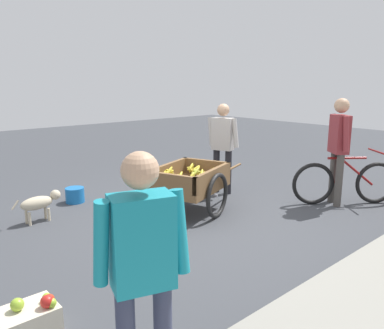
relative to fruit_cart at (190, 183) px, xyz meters
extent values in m
plane|color=#3D3F44|center=(0.13, 0.23, -0.44)|extent=(24.00, 24.00, 0.00)
cube|color=brown|center=(0.01, 0.01, -0.04)|extent=(1.31, 1.13, 0.10)
cube|color=brown|center=(0.49, 0.19, 0.13)|extent=(0.33, 0.77, 0.24)
cube|color=brown|center=(-0.48, -0.17, 0.13)|extent=(0.33, 0.77, 0.24)
cube|color=brown|center=(-0.12, 0.35, 0.13)|extent=(1.05, 0.44, 0.24)
cube|color=brown|center=(0.13, -0.34, 0.13)|extent=(1.05, 0.44, 0.24)
torus|color=black|center=(-0.15, 0.42, -0.12)|extent=(0.62, 0.28, 0.64)
torus|color=black|center=(0.16, -0.41, -0.12)|extent=(0.62, 0.28, 0.64)
cylinder|color=#9E9EA8|center=(0.01, 0.01, -0.12)|extent=(0.34, 0.84, 0.04)
cylinder|color=brown|center=(-0.89, 0.04, 0.11)|extent=(0.53, 0.22, 0.04)
cylinder|color=brown|center=(-0.65, -0.60, 0.11)|extent=(0.53, 0.22, 0.04)
cylinder|color=#9E9EA8|center=(0.45, 0.17, -0.26)|extent=(0.04, 0.04, 0.35)
ellipsoid|color=gold|center=(-0.01, -0.21, 0.06)|extent=(0.19, 0.06, 0.13)
ellipsoid|color=gold|center=(0.01, -0.20, 0.07)|extent=(0.17, 0.14, 0.04)
ellipsoid|color=gold|center=(0.03, -0.19, 0.08)|extent=(0.18, 0.11, 0.14)
ellipsoid|color=gold|center=(-0.33, -0.20, 0.10)|extent=(0.19, 0.09, 0.13)
ellipsoid|color=gold|center=(-0.31, -0.19, 0.11)|extent=(0.18, 0.12, 0.04)
ellipsoid|color=gold|center=(-0.30, -0.17, 0.12)|extent=(0.18, 0.09, 0.14)
ellipsoid|color=gold|center=(0.24, -0.14, 0.18)|extent=(0.18, 0.06, 0.14)
ellipsoid|color=gold|center=(0.26, -0.13, 0.19)|extent=(0.19, 0.09, 0.05)
ellipsoid|color=gold|center=(0.28, -0.11, 0.20)|extent=(0.18, 0.09, 0.15)
ellipsoid|color=gold|center=(-0.35, -0.34, 0.09)|extent=(0.17, 0.10, 0.15)
ellipsoid|color=gold|center=(-0.33, -0.33, 0.10)|extent=(0.17, 0.15, 0.05)
ellipsoid|color=gold|center=(-0.31, -0.32, 0.11)|extent=(0.18, 0.11, 0.12)
ellipsoid|color=gold|center=(0.41, 0.02, 0.06)|extent=(0.17, 0.13, 0.13)
ellipsoid|color=gold|center=(0.42, 0.03, 0.07)|extent=(0.18, 0.14, 0.10)
ellipsoid|color=gold|center=(0.42, 0.04, 0.08)|extent=(0.18, 0.13, 0.05)
ellipsoid|color=gold|center=(0.43, 0.05, 0.09)|extent=(0.19, 0.08, 0.11)
ellipsoid|color=gold|center=(0.44, 0.06, 0.10)|extent=(0.18, 0.05, 0.13)
ellipsoid|color=gold|center=(-0.32, -0.22, 0.11)|extent=(0.18, 0.10, 0.14)
ellipsoid|color=gold|center=(-0.31, -0.21, 0.12)|extent=(0.18, 0.14, 0.08)
ellipsoid|color=gold|center=(-0.30, -0.20, 0.13)|extent=(0.18, 0.15, 0.08)
ellipsoid|color=gold|center=(-0.29, -0.19, 0.14)|extent=(0.19, 0.06, 0.13)
ellipsoid|color=gold|center=(0.11, 0.16, 0.12)|extent=(0.17, 0.12, 0.14)
ellipsoid|color=gold|center=(0.12, 0.17, 0.13)|extent=(0.19, 0.12, 0.09)
ellipsoid|color=gold|center=(0.13, 0.18, 0.14)|extent=(0.19, 0.08, 0.04)
ellipsoid|color=gold|center=(0.14, 0.19, 0.15)|extent=(0.16, 0.16, 0.11)
ellipsoid|color=gold|center=(0.14, 0.20, 0.16)|extent=(0.18, 0.09, 0.14)
ellipsoid|color=gold|center=(-0.33, 0.12, 0.11)|extent=(0.16, 0.15, 0.12)
ellipsoid|color=gold|center=(-0.32, 0.13, 0.12)|extent=(0.17, 0.16, 0.08)
ellipsoid|color=gold|center=(-0.31, 0.14, 0.13)|extent=(0.17, 0.15, 0.08)
ellipsoid|color=gold|center=(-0.29, 0.15, 0.14)|extent=(0.17, 0.10, 0.15)
ellipsoid|color=gold|center=(-0.10, 0.03, 0.15)|extent=(0.18, 0.08, 0.14)
ellipsoid|color=gold|center=(-0.08, 0.04, 0.16)|extent=(0.18, 0.05, 0.05)
ellipsoid|color=gold|center=(-0.07, 0.06, 0.17)|extent=(0.18, 0.09, 0.14)
ellipsoid|color=gold|center=(-0.32, -0.34, 0.11)|extent=(0.18, 0.13, 0.13)
ellipsoid|color=gold|center=(-0.32, -0.34, 0.12)|extent=(0.19, 0.06, 0.10)
ellipsoid|color=gold|center=(-0.31, -0.33, 0.13)|extent=(0.17, 0.15, 0.05)
ellipsoid|color=gold|center=(-0.30, -0.32, 0.14)|extent=(0.19, 0.07, 0.10)
ellipsoid|color=gold|center=(-0.30, -0.31, 0.15)|extent=(0.18, 0.12, 0.13)
ellipsoid|color=gold|center=(0.07, 0.33, 0.18)|extent=(0.18, 0.09, 0.14)
ellipsoid|color=gold|center=(0.08, 0.34, 0.19)|extent=(0.18, 0.13, 0.10)
ellipsoid|color=gold|center=(0.09, 0.35, 0.20)|extent=(0.18, 0.07, 0.05)
ellipsoid|color=gold|center=(0.10, 0.36, 0.21)|extent=(0.19, 0.07, 0.10)
ellipsoid|color=gold|center=(0.10, 0.37, 0.22)|extent=(0.16, 0.14, 0.15)
ellipsoid|color=gold|center=(0.33, -0.17, 0.12)|extent=(0.16, 0.14, 0.15)
ellipsoid|color=gold|center=(0.35, -0.16, 0.13)|extent=(0.19, 0.06, 0.09)
ellipsoid|color=gold|center=(0.35, -0.15, 0.14)|extent=(0.18, 0.13, 0.05)
ellipsoid|color=gold|center=(0.36, -0.14, 0.15)|extent=(0.18, 0.13, 0.10)
ellipsoid|color=gold|center=(0.37, -0.13, 0.16)|extent=(0.18, 0.11, 0.15)
cylinder|color=black|center=(-1.11, -0.29, -0.06)|extent=(0.11, 0.11, 0.75)
cylinder|color=black|center=(-1.04, -0.50, -0.06)|extent=(0.11, 0.11, 0.75)
cube|color=#B7B2AD|center=(-1.07, -0.39, 0.58)|extent=(0.31, 0.39, 0.53)
sphere|color=tan|center=(-1.07, -0.39, 0.98)|extent=(0.20, 0.20, 0.20)
cylinder|color=#B7B2AD|center=(-1.15, -0.19, 0.61)|extent=(0.08, 0.15, 0.49)
cylinder|color=#B7B2AD|center=(-1.00, -0.60, 0.61)|extent=(0.08, 0.14, 0.49)
torus|color=black|center=(-2.46, 1.60, -0.11)|extent=(0.56, 0.45, 0.66)
torus|color=black|center=(-1.68, 0.98, -0.11)|extent=(0.56, 0.45, 0.66)
cylinder|color=maroon|center=(-2.07, 1.29, 0.29)|extent=(0.49, 0.40, 0.04)
cylinder|color=maroon|center=(-1.98, 1.21, 0.12)|extent=(0.10, 0.09, 0.45)
cylinder|color=maroon|center=(-2.21, 1.40, 0.07)|extent=(0.44, 0.36, 0.43)
ellipsoid|color=black|center=(-1.96, 1.20, 0.38)|extent=(0.20, 0.08, 0.06)
cylinder|color=maroon|center=(-2.42, 1.57, 0.39)|extent=(0.31, 0.38, 0.03)
cylinder|color=#4C4742|center=(-2.02, 1.11, -0.03)|extent=(0.11, 0.11, 0.81)
cylinder|color=#4C4742|center=(-1.88, 1.28, -0.03)|extent=(0.11, 0.11, 0.81)
cube|color=maroon|center=(-1.95, 1.20, 0.66)|extent=(0.37, 0.39, 0.57)
sphere|color=tan|center=(-1.95, 1.20, 1.09)|extent=(0.22, 0.22, 0.22)
cylinder|color=maroon|center=(-2.09, 1.02, 0.69)|extent=(0.08, 0.15, 0.52)
cylinder|color=maroon|center=(-1.82, 1.37, 0.69)|extent=(0.08, 0.12, 0.52)
ellipsoid|color=beige|center=(1.82, -1.05, -0.17)|extent=(0.45, 0.21, 0.18)
sphere|color=beige|center=(1.55, -1.07, -0.11)|extent=(0.14, 0.14, 0.14)
cylinder|color=beige|center=(2.10, -1.04, -0.13)|extent=(0.11, 0.03, 0.12)
cylinder|color=beige|center=(1.69, -1.12, -0.35)|extent=(0.04, 0.04, 0.18)
cylinder|color=beige|center=(1.68, -1.01, -0.35)|extent=(0.04, 0.04, 0.18)
cylinder|color=beige|center=(1.96, -1.10, -0.35)|extent=(0.04, 0.04, 0.18)
cylinder|color=beige|center=(1.95, -0.99, -0.35)|extent=(0.04, 0.04, 0.18)
cylinder|color=#1966B2|center=(1.06, -1.56, -0.32)|extent=(0.29, 0.29, 0.24)
cube|color=beige|center=(2.74, 1.29, -0.33)|extent=(0.44, 0.32, 0.22)
sphere|color=red|center=(2.61, 1.38, -0.17)|extent=(0.10, 0.10, 0.10)
sphere|color=#99BF33|center=(2.58, 1.30, -0.18)|extent=(0.07, 0.07, 0.07)
sphere|color=#99BF33|center=(2.58, 1.40, -0.18)|extent=(0.07, 0.07, 0.07)
sphere|color=#99BF33|center=(2.79, 1.28, -0.17)|extent=(0.10, 0.10, 0.10)
sphere|color=#B23319|center=(2.58, 1.35, -0.18)|extent=(0.08, 0.08, 0.08)
cube|color=teal|center=(2.41, 2.39, 0.59)|extent=(0.39, 0.30, 0.54)
sphere|color=tan|center=(2.41, 2.39, 0.99)|extent=(0.20, 0.20, 0.20)
cylinder|color=teal|center=(2.20, 2.46, 0.61)|extent=(0.08, 0.14, 0.49)
cylinder|color=teal|center=(2.62, 2.32, 0.61)|extent=(0.08, 0.14, 0.49)
camera|label=1|loc=(3.49, 4.03, 1.44)|focal=35.79mm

